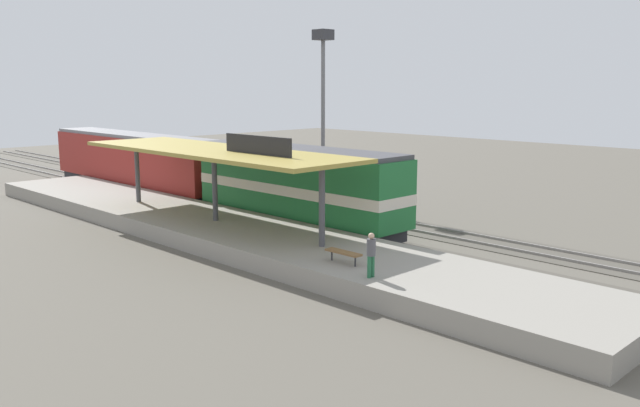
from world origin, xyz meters
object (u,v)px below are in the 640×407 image
object	(u,v)px
locomotive	(297,186)
passenger_carriage_single	(135,161)
light_mast	(323,79)
platform_bench	(343,253)
person_waiting	(371,253)
freight_car	(278,174)

from	to	relation	value
locomotive	passenger_carriage_single	bearing A→B (deg)	90.00
light_mast	locomotive	bearing A→B (deg)	-143.56
platform_bench	locomotive	xyz separation A→B (m)	(6.00, 9.20, 1.07)
passenger_carriage_single	person_waiting	xyz separation A→B (m)	(-6.70, -29.27, -0.46)
passenger_carriage_single	person_waiting	world-z (taller)	passenger_carriage_single
freight_car	platform_bench	bearing A→B (deg)	-123.29
platform_bench	person_waiting	xyz separation A→B (m)	(-0.70, -2.07, 0.51)
platform_bench	passenger_carriage_single	bearing A→B (deg)	77.56
freight_car	person_waiting	size ratio (longest dim) A/B	7.02
person_waiting	light_mast	bearing A→B (deg)	49.58
locomotive	light_mast	xyz separation A→B (m)	(7.80, 5.76, 5.99)
light_mast	person_waiting	size ratio (longest dim) A/B	6.84
passenger_carriage_single	person_waiting	distance (m)	30.03
platform_bench	person_waiting	bearing A→B (deg)	-108.65
passenger_carriage_single	freight_car	xyz separation A→B (m)	(4.60, -11.05, -0.34)
platform_bench	freight_car	distance (m)	19.32
freight_car	person_waiting	xyz separation A→B (m)	(-11.30, -18.21, -0.12)
passenger_carriage_single	locomotive	bearing A→B (deg)	-90.00
light_mast	person_waiting	distance (m)	23.30
platform_bench	passenger_carriage_single	distance (m)	27.87
platform_bench	passenger_carriage_single	size ratio (longest dim) A/B	0.08
platform_bench	locomotive	size ratio (longest dim) A/B	0.12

